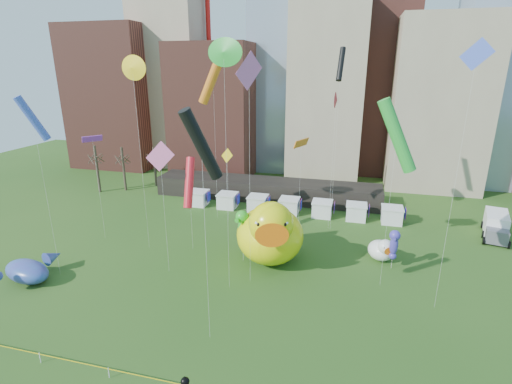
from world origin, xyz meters
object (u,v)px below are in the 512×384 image
(seahorse_green, at_px, (243,225))
(box_truck, at_px, (496,225))
(seahorse_purple, at_px, (394,243))
(big_duck, at_px, (270,232))
(whale_inflatable, at_px, (29,270))
(small_duck, at_px, (382,250))

(seahorse_green, distance_m, box_truck, 34.23)
(seahorse_purple, bearing_deg, big_duck, -161.82)
(big_duck, height_order, whale_inflatable, big_duck)
(whale_inflatable, relative_size, box_truck, 0.98)
(seahorse_green, bearing_deg, whale_inflatable, -139.21)
(seahorse_green, bearing_deg, small_duck, 30.41)
(big_duck, relative_size, small_duck, 2.70)
(seahorse_green, bearing_deg, big_duck, 23.43)
(small_duck, bearing_deg, box_truck, 12.22)
(box_truck, bearing_deg, seahorse_purple, -124.81)
(box_truck, bearing_deg, seahorse_green, -140.85)
(small_duck, xyz_separation_m, seahorse_purple, (1.07, -1.78, 1.87))
(small_duck, bearing_deg, seahorse_purple, -82.66)
(whale_inflatable, bearing_deg, seahorse_purple, 32.37)
(seahorse_purple, xyz_separation_m, whale_inflatable, (-37.37, -12.16, -2.05))
(seahorse_purple, bearing_deg, box_truck, 52.21)
(seahorse_purple, bearing_deg, seahorse_green, -161.86)
(whale_inflatable, bearing_deg, small_duck, 35.35)
(small_duck, relative_size, box_truck, 0.56)
(big_duck, height_order, seahorse_green, big_duck)
(seahorse_green, bearing_deg, seahorse_purple, 23.61)
(big_duck, height_order, small_duck, big_duck)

